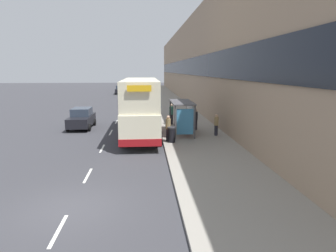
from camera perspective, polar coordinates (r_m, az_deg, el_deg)
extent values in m
plane|color=#38383D|center=(11.90, -18.14, -14.75)|extent=(220.00, 220.00, 0.00)
cube|color=gray|center=(49.32, -0.13, 4.91)|extent=(5.00, 93.00, 0.14)
cube|color=#9E846B|center=(49.55, 4.59, 11.83)|extent=(3.00, 93.00, 12.09)
cube|color=black|center=(49.33, 2.78, 11.15)|extent=(0.12, 89.28, 2.18)
cube|color=silver|center=(10.59, -20.14, -18.18)|extent=(0.12, 2.00, 0.01)
cube|color=silver|center=(15.07, -15.02, -9.08)|extent=(0.12, 2.00, 0.01)
cube|color=silver|center=(19.81, -12.42, -4.20)|extent=(0.12, 2.00, 0.01)
cube|color=silver|center=(24.67, -10.85, -1.22)|extent=(0.12, 2.00, 0.01)
cube|color=silver|center=(29.58, -9.80, 0.77)|extent=(0.12, 2.00, 0.01)
cube|color=silver|center=(34.52, -9.05, 2.20)|extent=(0.12, 2.00, 0.01)
cube|color=#4C4C51|center=(22.92, 2.63, 4.58)|extent=(1.60, 4.20, 0.08)
cylinder|color=#4C4C51|center=(21.05, 1.38, 0.64)|extent=(0.10, 0.10, 2.40)
cylinder|color=#4C4C51|center=(24.98, 0.45, 2.23)|extent=(0.10, 0.10, 2.40)
cylinder|color=#4C4C51|center=(21.23, 5.14, 0.69)|extent=(0.10, 0.10, 2.40)
cylinder|color=#4C4C51|center=(25.14, 3.63, 2.26)|extent=(0.10, 0.10, 2.40)
cube|color=#99A8B2|center=(23.16, 4.25, 1.83)|extent=(0.04, 3.68, 1.92)
cube|color=#3F8CBF|center=(21.18, 3.25, 0.82)|extent=(1.19, 0.10, 1.82)
cube|color=maroon|center=(23.25, 3.19, -0.30)|extent=(0.36, 2.80, 0.08)
cube|color=beige|center=(23.00, -5.18, 1.67)|extent=(2.55, 10.75, 1.85)
cube|color=beige|center=(22.78, -5.26, 6.39)|extent=(2.50, 10.43, 1.95)
cube|color=maroon|center=(23.12, -5.15, -0.05)|extent=(2.58, 10.80, 0.45)
cube|color=#2D3847|center=(22.95, -5.19, 2.58)|extent=(2.58, 10.10, 0.81)
cube|color=#2D3847|center=(22.79, -5.25, 6.15)|extent=(2.55, 10.10, 0.94)
cube|color=yellow|center=(17.40, -5.50, 7.14)|extent=(1.40, 0.08, 0.36)
cylinder|color=black|center=(26.80, -7.79, 0.89)|extent=(0.30, 1.00, 1.00)
cylinder|color=black|center=(26.77, -2.33, 0.97)|extent=(0.30, 1.00, 1.00)
cylinder|color=black|center=(19.97, -8.90, -2.50)|extent=(0.30, 1.00, 1.00)
cylinder|color=black|center=(19.93, -1.56, -2.40)|extent=(0.30, 1.00, 1.00)
cube|color=black|center=(26.95, -16.14, 1.04)|extent=(1.76, 4.26, 0.79)
cube|color=#2D3847|center=(27.05, -16.13, 2.63)|extent=(1.54, 2.04, 0.65)
cylinder|color=black|center=(25.58, -14.75, -0.29)|extent=(0.20, 0.60, 0.60)
cylinder|color=black|center=(25.95, -18.56, -0.34)|extent=(0.20, 0.60, 0.60)
cylinder|color=black|center=(28.13, -13.82, 0.72)|extent=(0.20, 0.60, 0.60)
cylinder|color=black|center=(28.47, -17.30, 0.66)|extent=(0.20, 0.60, 0.60)
cube|color=navy|center=(33.20, -5.14, 3.17)|extent=(1.74, 4.26, 0.80)
cube|color=#2D3847|center=(32.90, -5.16, 4.38)|extent=(1.53, 2.04, 0.66)
cylinder|color=black|center=(34.58, -6.55, 2.77)|extent=(0.20, 0.60, 0.60)
cylinder|color=black|center=(34.56, -3.67, 2.81)|extent=(0.20, 0.60, 0.60)
cylinder|color=black|center=(31.97, -6.71, 2.13)|extent=(0.20, 0.60, 0.60)
cylinder|color=black|center=(31.95, -3.59, 2.17)|extent=(0.20, 0.60, 0.60)
cube|color=black|center=(63.99, -9.11, 6.67)|extent=(1.76, 4.18, 0.81)
cube|color=#2D3847|center=(64.15, -9.11, 7.34)|extent=(1.55, 2.01, 0.66)
cylinder|color=black|center=(62.66, -8.39, 6.23)|extent=(0.20, 0.60, 0.60)
cylinder|color=black|center=(62.80, -10.00, 6.20)|extent=(0.20, 0.60, 0.60)
cylinder|color=black|center=(65.24, -8.24, 6.41)|extent=(0.20, 0.60, 0.60)
cylinder|color=black|center=(65.38, -9.78, 6.37)|extent=(0.20, 0.60, 0.60)
cylinder|color=#23232D|center=(24.71, 5.27, 0.22)|extent=(0.28, 0.28, 0.81)
cylinder|color=#26262D|center=(24.59, 5.30, 1.92)|extent=(0.34, 0.34, 0.67)
sphere|color=tan|center=(24.52, 5.32, 2.95)|extent=(0.22, 0.22, 0.22)
cylinder|color=#23232D|center=(27.12, 0.64, 1.27)|extent=(0.30, 0.30, 0.88)
cylinder|color=#337260|center=(27.00, 0.64, 2.96)|extent=(0.37, 0.37, 0.73)
sphere|color=tan|center=(26.93, 0.64, 3.98)|extent=(0.24, 0.24, 0.24)
cylinder|color=#23232D|center=(20.72, 0.03, -1.71)|extent=(0.29, 0.29, 0.85)
cylinder|color=#997F51|center=(20.56, 0.03, 0.40)|extent=(0.35, 0.35, 0.71)
sphere|color=tan|center=(20.49, 0.03, 1.69)|extent=(0.23, 0.23, 0.23)
cylinder|color=#23232D|center=(22.78, 9.14, -0.81)|extent=(0.26, 0.26, 0.77)
cylinder|color=#997F51|center=(22.65, 9.19, 0.93)|extent=(0.32, 0.32, 0.64)
sphere|color=tan|center=(22.59, 9.22, 1.99)|extent=(0.21, 0.21, 0.21)
cylinder|color=black|center=(20.36, 0.63, -1.78)|extent=(0.52, 0.52, 0.95)
cylinder|color=#2D2D33|center=(20.25, 0.63, -0.33)|extent=(0.55, 0.55, 0.10)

